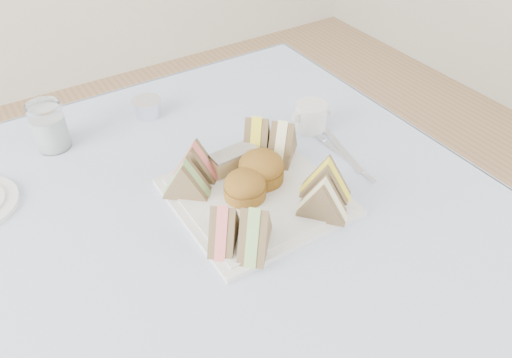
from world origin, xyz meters
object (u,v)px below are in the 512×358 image
table (223,327)px  water_glass (49,126)px  serving_plate (256,197)px  creamer_jug (311,117)px

table → water_glass: bearing=118.6°
water_glass → table: bearing=-61.4°
serving_plate → water_glass: bearing=126.1°
water_glass → creamer_jug: 0.55m
water_glass → creamer_jug: water_glass is taller
creamer_jug → serving_plate: bearing=-147.9°
serving_plate → creamer_jug: creamer_jug is taller
table → serving_plate: (0.08, -0.02, 0.38)m
table → creamer_jug: 0.52m
table → creamer_jug: bearing=20.8°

